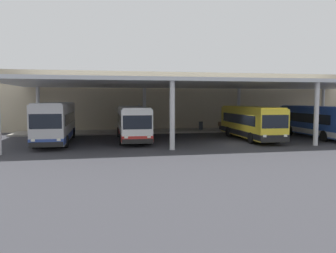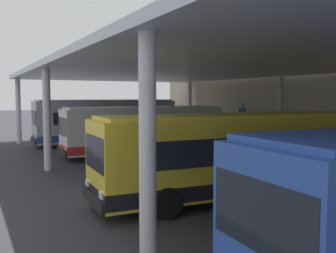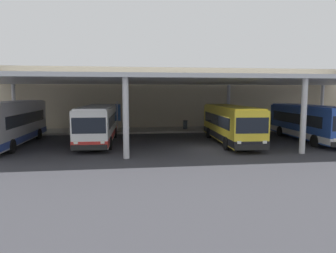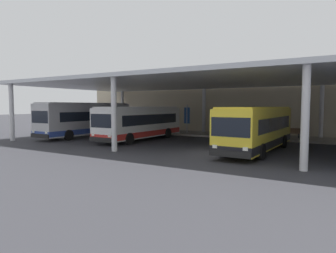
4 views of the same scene
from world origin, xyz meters
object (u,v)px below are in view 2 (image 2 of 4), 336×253
object	(u,v)px
bus_second_bay	(144,130)
banner_sign	(242,123)
bus_middle_bay	(232,155)
bus_nearest_bay	(107,121)

from	to	relation	value
bus_second_bay	banner_sign	xyz separation A→B (m)	(1.42, 6.91, 0.32)
bus_second_bay	banner_sign	size ratio (longest dim) A/B	3.31
bus_middle_bay	banner_sign	bearing A→B (deg)	139.48
bus_nearest_bay	bus_middle_bay	size ratio (longest dim) A/B	1.07
bus_nearest_bay	bus_second_bay	bearing A→B (deg)	1.76
bus_second_bay	bus_middle_bay	bearing A→B (deg)	-7.36
bus_nearest_bay	banner_sign	distance (m)	10.94
bus_middle_bay	banner_sign	size ratio (longest dim) A/B	3.33
bus_nearest_bay	bus_second_bay	xyz separation A→B (m)	(6.89, 0.21, -0.19)
bus_middle_bay	banner_sign	xyz separation A→B (m)	(-9.78, 8.36, 0.32)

